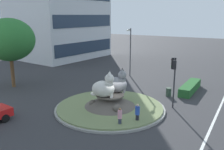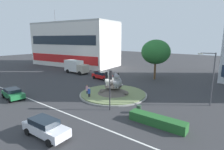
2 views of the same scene
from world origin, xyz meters
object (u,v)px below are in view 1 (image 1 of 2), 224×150
object	(u,v)px
cat_statue_white	(104,88)
pedestrian_pink_shirt	(120,117)
litter_bin	(169,92)
traffic_light_mast	(174,72)
broadleaf_tree_behind_island	(9,40)
streetlight_arm	(130,49)
pedestrian_blue_shirt	(137,113)
cat_statue_grey	(118,83)

from	to	relation	value
cat_statue_white	pedestrian_pink_shirt	bearing A→B (deg)	-59.28
cat_statue_white	litter_bin	xyz separation A→B (m)	(7.18, -3.53, -1.81)
traffic_light_mast	broadleaf_tree_behind_island	world-z (taller)	broadleaf_tree_behind_island
cat_statue_white	streetlight_arm	world-z (taller)	streetlight_arm
broadleaf_tree_behind_island	pedestrian_pink_shirt	size ratio (longest dim) A/B	5.06
traffic_light_mast	litter_bin	bearing A→B (deg)	-76.78
pedestrian_blue_shirt	pedestrian_pink_shirt	size ratio (longest dim) A/B	1.03
streetlight_arm	pedestrian_pink_shirt	size ratio (longest dim) A/B	4.16
streetlight_arm	pedestrian_blue_shirt	size ratio (longest dim) A/B	4.03
pedestrian_pink_shirt	litter_bin	distance (m)	9.29
streetlight_arm	cat_statue_white	bearing A→B (deg)	1.40
traffic_light_mast	broadleaf_tree_behind_island	xyz separation A→B (m)	(-2.80, 18.56, 2.16)
pedestrian_blue_shirt	cat_statue_grey	bearing A→B (deg)	-92.36
litter_bin	cat_statue_white	bearing A→B (deg)	153.80
litter_bin	streetlight_arm	bearing A→B (deg)	52.28
streetlight_arm	pedestrian_blue_shirt	bearing A→B (deg)	13.06
cat_statue_white	pedestrian_blue_shirt	size ratio (longest dim) A/B	1.52
pedestrian_blue_shirt	litter_bin	size ratio (longest dim) A/B	1.84
broadleaf_tree_behind_island	pedestrian_pink_shirt	bearing A→B (deg)	-101.18
cat_statue_white	streetlight_arm	size ratio (longest dim) A/B	0.38
traffic_light_mast	cat_statue_grey	bearing A→B (deg)	16.45
broadleaf_tree_behind_island	pedestrian_blue_shirt	size ratio (longest dim) A/B	4.90
broadleaf_tree_behind_island	streetlight_arm	distance (m)	15.39
broadleaf_tree_behind_island	cat_statue_white	bearing A→B (deg)	-94.92
traffic_light_mast	streetlight_arm	xyz separation A→B (m)	(9.01, 8.84, 0.42)
cat_statue_grey	streetlight_arm	xyz separation A→B (m)	(11.21, 4.29, 1.65)
cat_statue_white	broadleaf_tree_behind_island	bearing A→B (deg)	153.41
traffic_light_mast	litter_bin	distance (m)	4.60
cat_statue_grey	pedestrian_pink_shirt	bearing A→B (deg)	-84.19
broadleaf_tree_behind_island	pedestrian_pink_shirt	xyz separation A→B (m)	(-3.23, -16.36, -4.80)
cat_statue_white	traffic_light_mast	bearing A→B (deg)	17.59
traffic_light_mast	streetlight_arm	world-z (taller)	streetlight_arm
streetlight_arm	pedestrian_pink_shirt	bearing A→B (deg)	8.22
cat_statue_white	broadleaf_tree_behind_island	xyz separation A→B (m)	(1.18, 13.69, 3.38)
pedestrian_pink_shirt	litter_bin	xyz separation A→B (m)	(9.24, -0.86, -0.40)
broadleaf_tree_behind_island	litter_bin	xyz separation A→B (m)	(6.00, -17.22, -5.19)
traffic_light_mast	broadleaf_tree_behind_island	bearing A→B (deg)	-0.82
cat_statue_grey	pedestrian_blue_shirt	bearing A→B (deg)	-63.85
streetlight_arm	pedestrian_pink_shirt	xyz separation A→B (m)	(-15.04, -6.64, -3.05)
cat_statue_white	broadleaf_tree_behind_island	world-z (taller)	broadleaf_tree_behind_island
broadleaf_tree_behind_island	litter_bin	distance (m)	18.96
cat_statue_grey	cat_statue_white	bearing A→B (deg)	-125.87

